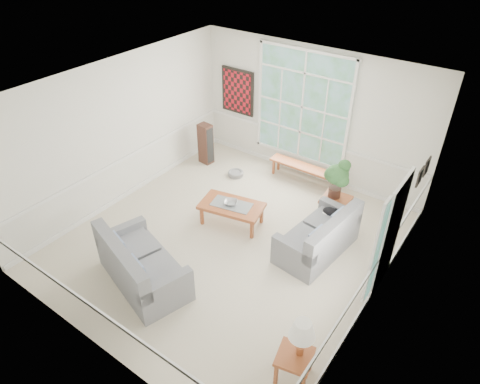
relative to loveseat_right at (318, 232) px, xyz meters
The scene contains 24 objects.
floor 1.69m from the loveseat_right, 154.48° to the right, with size 5.50×6.00×0.01m, color beige.
ceiling 3.03m from the loveseat_right, 154.48° to the right, with size 5.50×6.00×0.02m, color white.
wall_back 2.93m from the loveseat_right, 122.56° to the left, with size 5.50×0.02×3.00m, color silver.
wall_front 4.12m from the loveseat_right, 111.64° to the right, with size 5.50×0.02×3.00m, color silver.
wall_left 4.40m from the loveseat_right, behind, with size 0.02×6.00×3.00m, color silver.
wall_right 1.80m from the loveseat_right, 28.67° to the right, with size 0.02×6.00×3.00m, color silver.
window_back 3.06m from the loveseat_right, 126.44° to the left, with size 2.30×0.08×2.40m, color white.
entry_door 1.39m from the loveseat_right, ahead, with size 0.08×0.90×2.10m, color white.
door_sidelight 1.60m from the loveseat_right, 30.48° to the right, with size 0.08×0.26×1.90m, color white.
wall_art 4.25m from the loveseat_right, 146.66° to the left, with size 0.90×0.06×1.10m, color maroon.
wall_frame_near 1.97m from the loveseat_right, 40.20° to the left, with size 0.04×0.26×0.32m, color black.
wall_frame_far 2.21m from the loveseat_right, 49.41° to the left, with size 0.04×0.26×0.32m, color black.
loveseat_right is the anchor object (origin of this frame).
loveseat_front 3.12m from the loveseat_right, 130.15° to the right, with size 1.76×0.91×0.95m, color slate.
coffee_table 1.78m from the loveseat_right, behind, with size 1.23×0.67×0.46m, color #9A4A26.
pewter_bowl 1.79m from the loveseat_right, behind, with size 0.32×0.32×0.08m, color gray.
window_bench 2.36m from the loveseat_right, 123.87° to the left, with size 1.70×0.33×0.40m, color #9A4A26.
end_table 1.05m from the loveseat_right, 97.37° to the left, with size 0.54×0.54×0.54m, color #9A4A26.
houseplant 1.20m from the loveseat_right, 100.60° to the left, with size 0.49×0.49×0.83m, color #2C5A29, non-canonical shape.
side_table 2.65m from the loveseat_right, 69.33° to the right, with size 0.46×0.46×0.47m, color #9A4A26.
table_lamp 2.61m from the loveseat_right, 68.18° to the right, with size 0.36×0.36×0.62m, color silver, non-canonical shape.
pet_bed 3.03m from the loveseat_right, 155.72° to the left, with size 0.38×0.38×0.11m, color slate.
floor_speaker 3.94m from the loveseat_right, 160.31° to the left, with size 0.31×0.25×1.01m, color #42251C.
cat 0.59m from the loveseat_right, 93.01° to the left, with size 0.32×0.23×0.15m, color black.
Camera 1 is at (3.79, -4.94, 5.42)m, focal length 32.00 mm.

